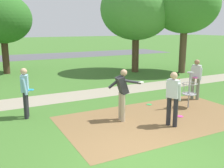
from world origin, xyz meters
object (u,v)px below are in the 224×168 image
(frisbee_far_left, at_px, (149,105))
(player_waiting_right, at_px, (25,90))
(frisbee_mid_grass, at_px, (180,116))
(disc_golf_basket, at_px, (188,89))
(tree_near_right, at_px, (2,19))
(player_waiting_left, at_px, (196,77))
(tree_mid_left, at_px, (136,9))
(player_throwing, at_px, (173,96))
(tree_near_left, at_px, (185,5))
(player_foreground_watching, at_px, (122,91))

(frisbee_far_left, bearing_deg, player_waiting_right, 171.26)
(frisbee_mid_grass, relative_size, frisbee_far_left, 1.01)
(disc_golf_basket, distance_m, tree_near_right, 12.73)
(player_waiting_right, bearing_deg, frisbee_mid_grass, -26.56)
(player_waiting_left, bearing_deg, tree_mid_left, 77.77)
(player_throwing, relative_size, tree_near_right, 0.33)
(frisbee_far_left, bearing_deg, frisbee_mid_grass, -85.90)
(player_throwing, height_order, frisbee_far_left, player_throwing)
(player_waiting_left, relative_size, frisbee_mid_grass, 7.91)
(disc_golf_basket, height_order, frisbee_far_left, disc_golf_basket)
(tree_near_right, relative_size, tree_mid_left, 0.83)
(frisbee_far_left, height_order, tree_near_left, tree_near_left)
(player_waiting_left, bearing_deg, tree_near_right, 121.56)
(player_waiting_left, height_order, player_waiting_right, same)
(player_waiting_left, height_order, tree_near_left, tree_near_left)
(disc_golf_basket, bearing_deg, tree_near_right, 115.17)
(player_foreground_watching, distance_m, tree_near_right, 11.81)
(player_waiting_left, bearing_deg, disc_golf_basket, -146.78)
(frisbee_mid_grass, distance_m, tree_mid_left, 10.21)
(player_foreground_watching, relative_size, player_throwing, 1.00)
(disc_golf_basket, xyz_separation_m, tree_near_right, (-5.28, 11.24, 2.80))
(player_foreground_watching, xyz_separation_m, tree_near_right, (-2.40, 11.28, 2.57))
(tree_near_left, relative_size, tree_near_right, 1.23)
(player_foreground_watching, distance_m, player_waiting_left, 4.11)
(frisbee_far_left, xyz_separation_m, tree_near_left, (6.38, 5.16, 4.45))
(frisbee_far_left, distance_m, tree_near_left, 9.33)
(player_waiting_right, relative_size, frisbee_mid_grass, 7.91)
(disc_golf_basket, xyz_separation_m, frisbee_mid_grass, (-0.93, -0.66, -0.74))
(frisbee_mid_grass, height_order, tree_near_left, tree_near_left)
(tree_mid_left, bearing_deg, player_throwing, -116.12)
(player_throwing, bearing_deg, tree_near_right, 105.81)
(disc_golf_basket, bearing_deg, tree_mid_left, 71.12)
(player_foreground_watching, distance_m, tree_near_left, 10.85)
(tree_near_right, bearing_deg, player_throwing, -74.19)
(disc_golf_basket, bearing_deg, player_foreground_watching, -179.21)
(tree_mid_left, bearing_deg, disc_golf_basket, -108.88)
(player_waiting_left, distance_m, player_waiting_right, 6.86)
(player_throwing, distance_m, frisbee_far_left, 2.48)
(tree_near_left, bearing_deg, player_foreground_watching, -142.99)
(player_waiting_right, relative_size, tree_near_right, 0.33)
(disc_golf_basket, xyz_separation_m, player_waiting_left, (1.16, 0.76, 0.21))
(tree_near_left, bearing_deg, player_waiting_right, -157.89)
(player_foreground_watching, bearing_deg, player_waiting_left, 11.18)
(tree_near_left, bearing_deg, frisbee_far_left, -141.02)
(player_throwing, xyz_separation_m, frisbee_mid_grass, (0.83, 0.53, -0.96))
(player_waiting_left, bearing_deg, player_waiting_right, 172.18)
(player_foreground_watching, relative_size, player_waiting_right, 1.00)
(disc_golf_basket, xyz_separation_m, tree_near_left, (5.33, 6.14, 3.70))
(tree_near_left, distance_m, tree_mid_left, 3.18)
(player_waiting_right, xyz_separation_m, frisbee_far_left, (4.59, -0.70, -0.96))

